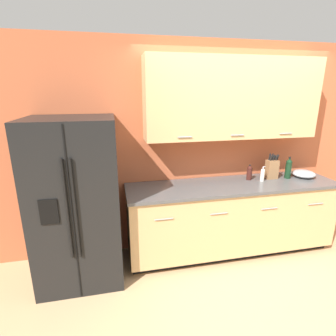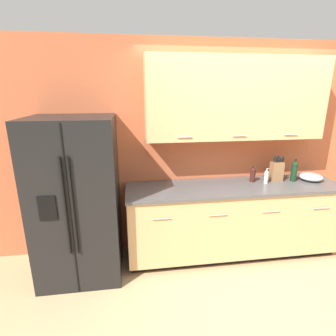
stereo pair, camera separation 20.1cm
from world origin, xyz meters
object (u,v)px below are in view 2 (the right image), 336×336
at_px(knife_block, 277,171).
at_px(oil_bottle, 253,174).
at_px(wine_bottle, 294,171).
at_px(soap_dispenser, 266,177).
at_px(mixing_bowl, 311,177).
at_px(refrigerator, 78,199).

height_order(knife_block, oil_bottle, knife_block).
height_order(knife_block, wine_bottle, knife_block).
relative_size(wine_bottle, soap_dispenser, 1.48).
distance_m(knife_block, mixing_bowl, 0.46).
bearing_deg(wine_bottle, oil_bottle, 174.69).
xyz_separation_m(wine_bottle, soap_dispenser, (-0.38, -0.03, -0.05)).
distance_m(wine_bottle, mixing_bowl, 0.25).
height_order(soap_dispenser, mixing_bowl, soap_dispenser).
bearing_deg(knife_block, wine_bottle, -9.87).
distance_m(wine_bottle, soap_dispenser, 0.39).
bearing_deg(soap_dispenser, oil_bottle, 148.48).
relative_size(refrigerator, soap_dispenser, 9.29).
xyz_separation_m(knife_block, mixing_bowl, (0.45, -0.04, -0.08)).
xyz_separation_m(soap_dispenser, oil_bottle, (-0.13, 0.08, 0.02)).
distance_m(knife_block, oil_bottle, 0.31).
relative_size(soap_dispenser, mixing_bowl, 0.67).
xyz_separation_m(oil_bottle, mixing_bowl, (0.75, -0.06, -0.05)).
distance_m(refrigerator, mixing_bowl, 2.84).
bearing_deg(wine_bottle, knife_block, 170.13).
bearing_deg(oil_bottle, refrigerator, -175.15).
bearing_deg(soap_dispenser, mixing_bowl, 2.52).
bearing_deg(oil_bottle, knife_block, -2.08).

